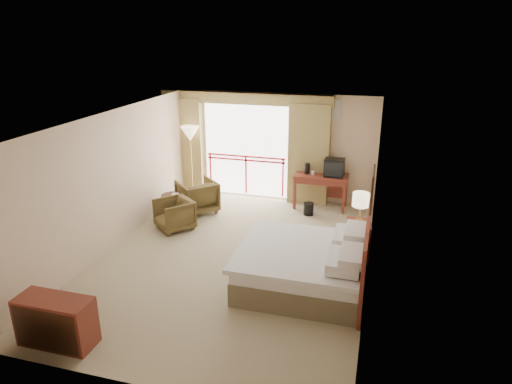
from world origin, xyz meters
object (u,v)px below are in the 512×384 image
(table_lamp, at_px, (361,200))
(floor_lamp, at_px, (190,136))
(armchair_far, at_px, (198,211))
(dresser, at_px, (56,321))
(side_table, at_px, (172,202))
(nightstand, at_px, (358,238))
(armchair_near, at_px, (175,229))
(desk, at_px, (321,181))
(wastebasket, at_px, (309,209))
(bed, at_px, (306,265))
(tv, at_px, (334,168))

(table_lamp, relative_size, floor_lamp, 0.30)
(armchair_far, bearing_deg, dresser, 43.78)
(table_lamp, relative_size, side_table, 1.03)
(nightstand, bearing_deg, armchair_near, 173.63)
(desk, bearing_deg, wastebasket, -103.04)
(dresser, bearing_deg, armchair_far, 87.27)
(desk, xyz_separation_m, wastebasket, (-0.19, -0.60, -0.51))
(bed, height_order, nightstand, bed)
(wastebasket, height_order, dresser, dresser)
(desk, bearing_deg, armchair_far, -153.41)
(side_table, relative_size, dresser, 0.51)
(wastebasket, height_order, armchair_near, armchair_near)
(armchair_far, xyz_separation_m, floor_lamp, (-0.57, 1.03, 1.59))
(bed, height_order, tv, tv)
(nightstand, bearing_deg, floor_lamp, 148.74)
(armchair_near, distance_m, dresser, 4.03)
(desk, height_order, dresser, desk)
(bed, relative_size, tv, 4.53)
(nightstand, bearing_deg, wastebasket, 121.27)
(tv, height_order, floor_lamp, floor_lamp)
(bed, bearing_deg, side_table, 148.64)
(side_table, bearing_deg, dresser, -84.65)
(tv, bearing_deg, armchair_far, -146.76)
(table_lamp, relative_size, armchair_far, 0.66)
(armchair_far, bearing_deg, nightstand, 116.38)
(tv, distance_m, wastebasket, 1.16)
(nightstand, distance_m, dresser, 5.46)
(table_lamp, bearing_deg, armchair_far, 163.34)
(table_lamp, distance_m, armchair_far, 4.17)
(floor_lamp, bearing_deg, wastebasket, -9.09)
(desk, bearing_deg, armchair_near, -138.21)
(bed, relative_size, side_table, 3.88)
(table_lamp, bearing_deg, nightstand, -90.00)
(desk, xyz_separation_m, armchair_far, (-2.80, -1.13, -0.65))
(nightstand, xyz_separation_m, table_lamp, (0.00, 0.05, 0.77))
(wastebasket, xyz_separation_m, armchair_near, (-2.71, -1.59, -0.15))
(armchair_far, xyz_separation_m, armchair_near, (-0.10, -1.07, 0.00))
(nightstand, height_order, floor_lamp, floor_lamp)
(bed, bearing_deg, dresser, -141.18)
(tv, relative_size, armchair_far, 0.55)
(nightstand, distance_m, armchair_near, 3.96)
(bed, bearing_deg, tv, 89.64)
(nightstand, distance_m, side_table, 4.33)
(floor_lamp, bearing_deg, side_table, -84.56)
(bed, height_order, armchair_near, bed)
(bed, height_order, dresser, bed)
(nightstand, bearing_deg, table_lamp, 85.57)
(bed, relative_size, desk, 1.65)
(armchair_near, xyz_separation_m, dresser, (0.10, -4.01, 0.36))
(desk, xyz_separation_m, armchair_near, (-2.90, -2.20, -0.65))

